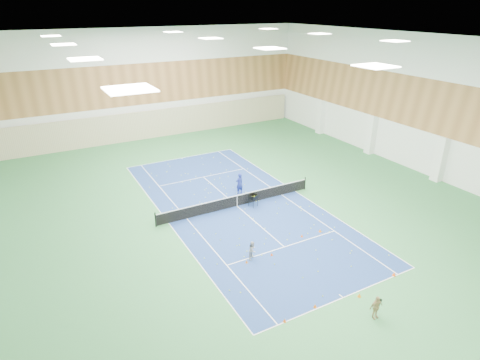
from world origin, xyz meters
The scene contains 20 objects.
ground centered at (0.00, 0.00, 0.00)m, with size 40.00×40.00×0.00m, color #317440.
room_shell centered at (0.00, 0.00, 6.00)m, with size 36.00×40.00×12.00m, color white, non-canonical shape.
wood_cladding centered at (0.00, 0.00, 8.00)m, with size 36.00×40.00×8.00m, color #A26C3C, non-canonical shape.
ceiling_light_grid centered at (0.00, 0.00, 11.92)m, with size 21.40×25.40×0.06m, color silver, non-canonical shape.
court_surface centered at (0.00, 0.00, 0.01)m, with size 10.97×23.77×0.01m, color navy.
tennis_balls_scatter centered at (0.00, 0.00, 0.05)m, with size 10.57×22.77×0.07m, color #CFF229, non-canonical shape.
tennis_net centered at (0.00, 0.00, 0.55)m, with size 12.80×0.10×1.10m, color black, non-canonical shape.
back_curtain centered at (0.00, 19.75, 1.60)m, with size 35.40×0.16×3.20m, color #C6B793.
coach centered at (1.21, 1.86, 0.92)m, with size 0.67×0.44×1.83m, color navy.
child_court centered at (-2.41, -6.50, 0.60)m, with size 0.58×0.45×1.19m, color #929199.
child_apron centered at (0.38, -13.72, 0.64)m, with size 0.75×0.31×1.29m, color tan.
ball_cart centered at (1.08, -0.60, 0.50)m, with size 0.58×0.58×1.00m, color black, non-canonical shape.
cone_svc_a centered at (-2.95, -6.74, 0.09)m, with size 0.17×0.17×0.19m, color orange.
cone_svc_b centered at (-1.21, -6.80, 0.09)m, with size 0.17×0.17×0.19m, color #FF500D.
cone_svc_c centered at (1.71, -5.95, 0.10)m, with size 0.18×0.18×0.19m, color #E4500C.
cone_svc_d centered at (3.17, -6.03, 0.11)m, with size 0.20×0.20×0.22m, color orange.
cone_base_a centered at (-3.71, -11.85, 0.10)m, with size 0.18×0.18×0.20m, color #EB540C.
cone_base_b centered at (-1.76, -11.76, 0.11)m, with size 0.20×0.20×0.21m, color #DA5A0B.
cone_base_c centered at (0.81, -12.22, 0.11)m, with size 0.20×0.20×0.22m, color orange.
cone_base_d centered at (3.84, -11.83, 0.12)m, with size 0.22×0.22×0.24m, color #FB500D.
Camera 1 is at (-12.83, -24.07, 14.26)m, focal length 30.00 mm.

